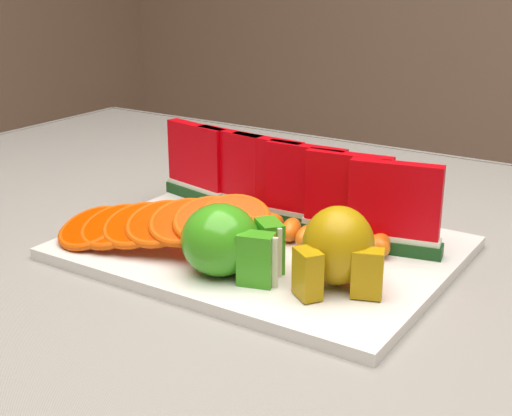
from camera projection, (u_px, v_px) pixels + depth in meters
table at (301, 349)px, 0.79m from camera, size 1.40×0.90×0.75m
tablecloth at (302, 298)px, 0.77m from camera, size 1.53×1.03×0.20m
platter at (262, 248)px, 0.78m from camera, size 0.40×0.30×0.01m
apple_cluster at (227, 242)px, 0.69m from camera, size 0.11×0.09×0.07m
pear_cluster at (338, 249)px, 0.66m from camera, size 0.09×0.10×0.08m
fork at (230, 179)px, 1.04m from camera, size 0.09×0.19×0.00m
watermelon_row at (285, 185)px, 0.82m from camera, size 0.39×0.07×0.10m
orange_fan_front at (160, 223)px, 0.75m from camera, size 0.25×0.14×0.06m
orange_fan_back at (306, 194)px, 0.88m from camera, size 0.29×0.11×0.04m
tangerine_segments at (295, 231)px, 0.78m from camera, size 0.23×0.07×0.03m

